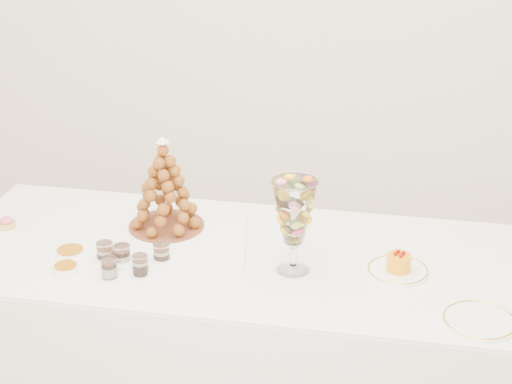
# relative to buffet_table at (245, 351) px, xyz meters

# --- Properties ---
(buffet_table) EXTENTS (2.08, 0.86, 0.79)m
(buffet_table) POSITION_rel_buffet_table_xyz_m (0.00, 0.00, 0.00)
(buffet_table) COLOR white
(buffet_table) RESTS_ON ground
(lace_tray) EXTENTS (0.72, 0.58, 0.02)m
(lace_tray) POSITION_rel_buffet_table_xyz_m (-0.34, 0.06, 0.40)
(lace_tray) COLOR white
(lace_tray) RESTS_ON buffet_table
(macaron_vase) EXTENTS (0.15, 0.15, 0.32)m
(macaron_vase) POSITION_rel_buffet_table_xyz_m (0.18, -0.07, 0.60)
(macaron_vase) COLOR white
(macaron_vase) RESTS_ON buffet_table
(cake_plate) EXTENTS (0.20, 0.20, 0.01)m
(cake_plate) POSITION_rel_buffet_table_xyz_m (0.52, -0.03, 0.40)
(cake_plate) COLOR white
(cake_plate) RESTS_ON buffet_table
(spare_plate) EXTENTS (0.22, 0.22, 0.01)m
(spare_plate) POSITION_rel_buffet_table_xyz_m (0.77, -0.29, 0.40)
(spare_plate) COLOR white
(spare_plate) RESTS_ON buffet_table
(pink_tart) EXTENTS (0.07, 0.07, 0.04)m
(pink_tart) POSITION_rel_buffet_table_xyz_m (-0.89, 0.05, 0.41)
(pink_tart) COLOR tan
(pink_tart) RESTS_ON buffet_table
(verrine_a) EXTENTS (0.07, 0.07, 0.08)m
(verrine_a) POSITION_rel_buffet_table_xyz_m (-0.44, -0.14, 0.43)
(verrine_a) COLOR white
(verrine_a) RESTS_ON buffet_table
(verrine_b) EXTENTS (0.06, 0.06, 0.07)m
(verrine_b) POSITION_rel_buffet_table_xyz_m (-0.38, -0.15, 0.43)
(verrine_b) COLOR white
(verrine_b) RESTS_ON buffet_table
(verrine_c) EXTENTS (0.07, 0.07, 0.07)m
(verrine_c) POSITION_rel_buffet_table_xyz_m (-0.26, -0.11, 0.43)
(verrine_c) COLOR white
(verrine_c) RESTS_ON buffet_table
(verrine_d) EXTENTS (0.06, 0.06, 0.07)m
(verrine_d) POSITION_rel_buffet_table_xyz_m (-0.40, -0.23, 0.43)
(verrine_d) COLOR white
(verrine_d) RESTS_ON buffet_table
(verrine_e) EXTENTS (0.06, 0.06, 0.07)m
(verrine_e) POSITION_rel_buffet_table_xyz_m (-0.31, -0.19, 0.43)
(verrine_e) COLOR white
(verrine_e) RESTS_ON buffet_table
(ramekin_back) EXTENTS (0.10, 0.10, 0.03)m
(ramekin_back) POSITION_rel_buffet_table_xyz_m (-0.57, -0.13, 0.41)
(ramekin_back) COLOR white
(ramekin_back) RESTS_ON buffet_table
(ramekin_front) EXTENTS (0.08, 0.08, 0.03)m
(ramekin_front) POSITION_rel_buffet_table_xyz_m (-0.55, -0.23, 0.41)
(ramekin_front) COLOR white
(ramekin_front) RESTS_ON buffet_table
(croquembouche) EXTENTS (0.27, 0.27, 0.34)m
(croquembouche) POSITION_rel_buffet_table_xyz_m (-0.31, 0.12, 0.58)
(croquembouche) COLOR brown
(croquembouche) RESTS_ON lace_tray
(mousse_cake) EXTENTS (0.08, 0.08, 0.07)m
(mousse_cake) POSITION_rel_buffet_table_xyz_m (0.52, -0.03, 0.43)
(mousse_cake) COLOR orange
(mousse_cake) RESTS_ON cake_plate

